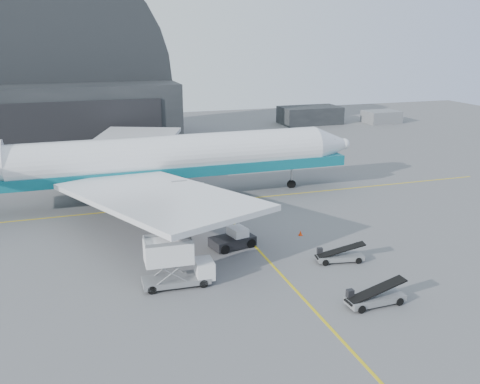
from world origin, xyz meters
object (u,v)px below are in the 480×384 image
object	(u,v)px
belt_loader_a	(375,298)
belt_loader_b	(339,256)
pushback_tug	(233,240)
catering_truck	(175,263)
airliner	(156,159)

from	to	relation	value
belt_loader_a	belt_loader_b	bearing A→B (deg)	78.54
pushback_tug	belt_loader_a	distance (m)	16.54
catering_truck	airliner	bearing A→B (deg)	86.30
pushback_tug	belt_loader_a	size ratio (longest dim) A/B	0.92
pushback_tug	belt_loader_a	bearing A→B (deg)	-77.94
catering_truck	belt_loader_a	xyz separation A→B (m)	(14.35, -8.21, -1.50)
airliner	belt_loader_b	size ratio (longest dim) A/B	11.47
airliner	catering_truck	size ratio (longest dim) A/B	8.97
pushback_tug	belt_loader_b	xyz separation A→B (m)	(8.40, -6.60, -0.20)
pushback_tug	belt_loader_b	world-z (taller)	pushback_tug
airliner	belt_loader_b	xyz separation A→B (m)	(13.07, -24.52, -4.86)
airliner	belt_loader_a	xyz separation A→B (m)	(11.71, -32.87, -4.81)
catering_truck	pushback_tug	size ratio (longest dim) A/B	1.29
belt_loader_a	belt_loader_b	xyz separation A→B (m)	(1.35, 8.36, -0.05)
belt_loader_a	belt_loader_b	world-z (taller)	belt_loader_a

